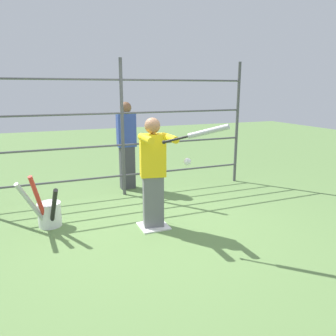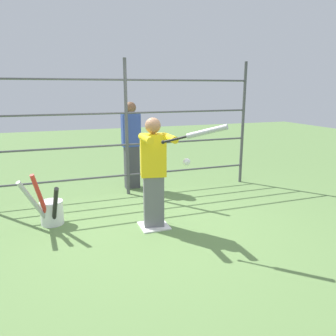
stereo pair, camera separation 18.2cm
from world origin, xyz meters
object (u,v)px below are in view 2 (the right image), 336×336
at_px(bystander_behind_fence, 131,144).
at_px(softball_in_flight, 187,162).
at_px(baseball_bat_swinging, 201,133).
at_px(bat_bucket, 50,211).
at_px(batter, 154,170).

bearing_deg(bystander_behind_fence, softball_in_flight, 92.94).
relative_size(baseball_bat_swinging, bystander_behind_fence, 0.38).
distance_m(baseball_bat_swinging, bat_bucket, 2.49).
height_order(batter, baseball_bat_swinging, batter).
xyz_separation_m(batter, baseball_bat_swinging, (-0.36, 0.73, 0.59)).
bearing_deg(softball_in_flight, bystander_behind_fence, -87.06).
bearing_deg(batter, bystander_behind_fence, -94.80).
distance_m(bat_bucket, bystander_behind_fence, 2.20).
height_order(batter, softball_in_flight, batter).
xyz_separation_m(batter, softball_in_flight, (-0.29, 0.47, 0.19)).
relative_size(baseball_bat_swinging, bat_bucket, 0.76).
relative_size(batter, bat_bucket, 1.86).
distance_m(batter, softball_in_flight, 0.58).
relative_size(batter, softball_in_flight, 16.24).
relative_size(baseball_bat_swinging, softball_in_flight, 6.61).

